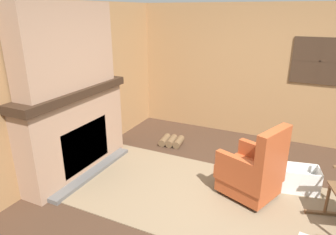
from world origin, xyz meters
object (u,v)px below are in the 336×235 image
firewood_stack (172,141)px  laundry_basket (299,179)px  oil_lamp_vase (43,89)px  armchair (253,172)px  storage_case (93,76)px

firewood_stack → laundry_basket: size_ratio=0.79×
firewood_stack → oil_lamp_vase: oil_lamp_vase is taller
armchair → firewood_stack: 1.89m
storage_case → firewood_stack: bearing=44.5°
armchair → storage_case: storage_case is taller
firewood_stack → storage_case: size_ratio=1.95×
oil_lamp_vase → storage_case: bearing=90.0°
laundry_basket → oil_lamp_vase: bearing=-157.3°
firewood_stack → oil_lamp_vase: (-0.90, -1.84, 1.28)m
armchair → laundry_basket: 0.71m
laundry_basket → storage_case: bearing=-174.4°
firewood_stack → oil_lamp_vase: 2.41m
armchair → oil_lamp_vase: oil_lamp_vase is taller
firewood_stack → storage_case: 1.78m
firewood_stack → storage_case: (-0.90, -0.88, 1.26)m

